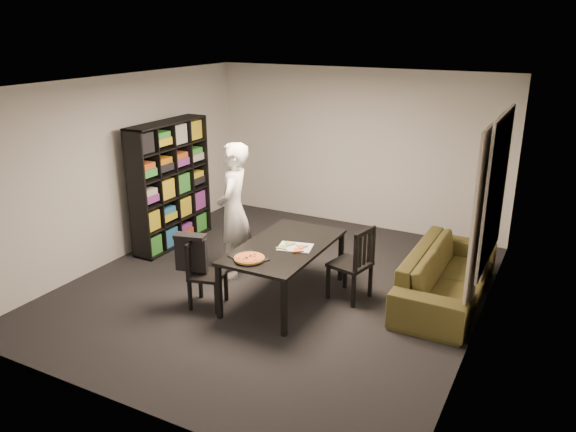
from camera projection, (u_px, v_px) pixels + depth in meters
The scene contains 16 objects.
room at pixel (276, 191), 6.91m from camera, with size 5.01×5.51×2.61m.
window_pane at pixel (497, 189), 6.26m from camera, with size 0.02×1.40×1.60m, color black.
window_frame at pixel (496, 189), 6.26m from camera, with size 0.03×1.52×1.72m, color white.
curtain_left at pixel (477, 232), 5.98m from camera, with size 0.03×0.70×2.25m, color #BAAF9F.
curtain_right at pixel (492, 205), 6.85m from camera, with size 0.03×0.70×2.25m, color #BAAF9F.
bookshelf at pixel (170, 184), 8.48m from camera, with size 0.35×1.50×1.90m, color black.
dining_table at pixel (284, 250), 6.83m from camera, with size 0.94×1.70×0.71m.
chair_left at pixel (201, 269), 6.71m from camera, with size 0.47×0.47×0.84m.
chair_right at pixel (356, 259), 6.81m from camera, with size 0.52×0.52×0.95m.
draped_jacket at pixel (191, 251), 6.66m from camera, with size 0.40×0.25×0.46m.
person at pixel (233, 211), 7.41m from camera, with size 0.66×0.44×1.82m, color white.
baking_tray at pixel (249, 258), 6.43m from camera, with size 0.40×0.32×0.01m, color black.
pepperoni_pizza at pixel (249, 258), 6.37m from camera, with size 0.35×0.35×0.03m.
kitchen_towel at pixel (295, 247), 6.74m from camera, with size 0.40×0.30×0.01m, color white.
pizza_slices at pixel (292, 247), 6.71m from camera, with size 0.37×0.31×0.01m, color gold, non-canonical shape.
sofa at pixel (447, 275), 6.92m from camera, with size 2.19×0.85×0.64m, color #3F3919.
Camera 1 is at (3.21, -5.81, 3.27)m, focal length 35.00 mm.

